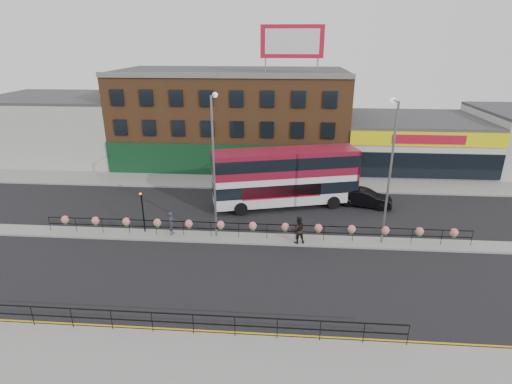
# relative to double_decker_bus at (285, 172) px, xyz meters

# --- Properties ---
(ground) EXTENTS (120.00, 120.00, 0.00)m
(ground) POSITION_rel_double_decker_bus_xyz_m (-2.20, -6.47, -3.01)
(ground) COLOR black
(ground) RESTS_ON ground
(south_pavement) EXTENTS (60.00, 4.00, 0.15)m
(south_pavement) POSITION_rel_double_decker_bus_xyz_m (-2.20, -18.47, -2.94)
(south_pavement) COLOR gray
(south_pavement) RESTS_ON ground
(north_pavement) EXTENTS (60.00, 4.00, 0.15)m
(north_pavement) POSITION_rel_double_decker_bus_xyz_m (-2.20, 5.53, -2.94)
(north_pavement) COLOR gray
(north_pavement) RESTS_ON ground
(median) EXTENTS (60.00, 1.60, 0.15)m
(median) POSITION_rel_double_decker_bus_xyz_m (-2.20, -6.47, -2.94)
(median) COLOR gray
(median) RESTS_ON ground
(yellow_line_inner) EXTENTS (60.00, 0.10, 0.01)m
(yellow_line_inner) POSITION_rel_double_decker_bus_xyz_m (-2.20, -16.17, -3.01)
(yellow_line_inner) COLOR gold
(yellow_line_inner) RESTS_ON ground
(yellow_line_outer) EXTENTS (60.00, 0.10, 0.01)m
(yellow_line_outer) POSITION_rel_double_decker_bus_xyz_m (-2.20, -16.35, -3.01)
(yellow_line_outer) COLOR gold
(yellow_line_outer) RESTS_ON ground
(brick_building) EXTENTS (25.00, 12.21, 10.30)m
(brick_building) POSITION_rel_double_decker_bus_xyz_m (-6.20, 13.48, 2.11)
(brick_building) COLOR brown
(brick_building) RESTS_ON ground
(supermarket) EXTENTS (15.00, 12.25, 5.30)m
(supermarket) POSITION_rel_double_decker_bus_xyz_m (13.80, 13.43, -0.36)
(supermarket) COLOR silver
(supermarket) RESTS_ON ground
(warehouse_west) EXTENTS (15.50, 12.00, 7.30)m
(warehouse_west) POSITION_rel_double_decker_bus_xyz_m (-26.45, 13.53, 0.64)
(warehouse_west) COLOR #AEAEA9
(warehouse_west) RESTS_ON ground
(billboard) EXTENTS (6.00, 0.29, 4.40)m
(billboard) POSITION_rel_double_decker_bus_xyz_m (0.30, 8.51, 10.17)
(billboard) COLOR #B60F29
(billboard) RESTS_ON brick_building
(median_railing) EXTENTS (30.04, 0.56, 1.23)m
(median_railing) POSITION_rel_double_decker_bus_xyz_m (-2.20, -6.47, -1.97)
(median_railing) COLOR black
(median_railing) RESTS_ON median
(south_railing) EXTENTS (20.04, 0.05, 1.12)m
(south_railing) POSITION_rel_double_decker_bus_xyz_m (-4.20, -16.57, -2.05)
(south_railing) COLOR black
(south_railing) RESTS_ON south_pavement
(double_decker_bus) EXTENTS (12.44, 5.78, 4.91)m
(double_decker_bus) POSITION_rel_double_decker_bus_xyz_m (0.00, 0.00, 0.00)
(double_decker_bus) COLOR silver
(double_decker_bus) RESTS_ON ground
(car) EXTENTS (3.64, 5.25, 1.49)m
(car) POSITION_rel_double_decker_bus_xyz_m (6.79, 0.41, -2.27)
(car) COLOR black
(car) RESTS_ON ground
(pedestrian_a) EXTENTS (0.70, 0.52, 1.72)m
(pedestrian_a) POSITION_rel_double_decker_bus_xyz_m (-8.07, -6.32, -2.00)
(pedestrian_a) COLOR #2F303A
(pedestrian_a) RESTS_ON median
(pedestrian_b) EXTENTS (1.28, 1.16, 1.96)m
(pedestrian_b) POSITION_rel_double_decker_bus_xyz_m (0.97, -6.94, -1.88)
(pedestrian_b) COLOR black
(pedestrian_b) RESTS_ON median
(lamp_column_west) EXTENTS (0.36, 1.74, 9.94)m
(lamp_column_west) POSITION_rel_double_decker_bus_xyz_m (-4.83, -6.12, 3.02)
(lamp_column_west) COLOR slate
(lamp_column_west) RESTS_ON median
(lamp_column_east) EXTENTS (0.35, 1.71, 9.72)m
(lamp_column_east) POSITION_rel_double_decker_bus_xyz_m (6.80, -6.20, 2.90)
(lamp_column_east) COLOR slate
(lamp_column_east) RESTS_ON median
(traffic_light_median) EXTENTS (0.15, 0.28, 3.65)m
(traffic_light_median) POSITION_rel_double_decker_bus_xyz_m (-10.20, -6.08, -0.55)
(traffic_light_median) COLOR black
(traffic_light_median) RESTS_ON median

